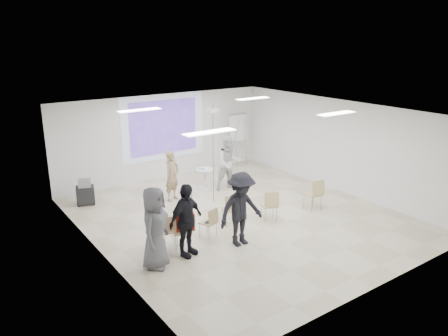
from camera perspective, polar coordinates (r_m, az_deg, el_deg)
floor at (r=12.50m, az=2.13°, el=-6.58°), size 8.00×9.00×0.10m
ceiling at (r=11.62m, az=2.30°, el=7.58°), size 8.00×9.00×0.10m
wall_back at (r=15.71m, az=-7.95°, el=4.13°), size 8.00×0.10×3.00m
wall_left at (r=10.15m, az=-16.31°, el=-3.57°), size 0.10×9.00×3.00m
wall_right at (r=14.71m, az=14.86°, el=2.84°), size 0.10×9.00×3.00m
projection_halo at (r=15.58m, az=-7.89°, el=5.34°), size 3.20×0.01×2.30m
projection_image at (r=15.56m, az=-7.86°, el=5.33°), size 2.60×0.01×1.90m
pedestal_table at (r=14.55m, az=-2.51°, el=-1.26°), size 0.68×0.68×0.72m
player_left at (r=13.52m, az=-6.82°, el=-0.57°), size 0.78×0.67×1.80m
player_right at (r=14.35m, az=0.65°, el=1.04°), size 1.13×0.99×2.02m
controller_left at (r=13.73m, az=-6.70°, el=0.95°), size 0.08×0.12×0.04m
controller_right at (r=14.35m, az=-0.51°, el=2.51°), size 0.07×0.13×0.04m
chair_far_left at (r=10.66m, az=-7.15°, el=-7.83°), size 0.43×0.46×0.84m
chair_left_mid at (r=10.57m, az=-5.57°, el=-8.04°), size 0.51×0.53×0.82m
chair_left_inner at (r=11.07m, az=-1.83°, el=-6.87°), size 0.47×0.49×0.79m
chair_center at (r=11.76m, az=0.92°, el=-5.14°), size 0.52×0.54×0.88m
chair_right_inner at (r=12.08m, az=6.07°, el=-4.61°), size 0.56×0.57×0.88m
chair_right_far at (r=13.00m, az=11.79°, el=-3.11°), size 0.49×0.52×0.95m
red_jacket at (r=10.37m, az=-5.06°, el=-7.13°), size 0.44×0.25×0.42m
laptop at (r=11.15m, az=-2.16°, el=-6.95°), size 0.34×0.29×0.02m
audience_left at (r=10.04m, az=-5.00°, el=-6.18°), size 1.33×1.03×2.01m
audience_mid at (r=10.51m, az=2.23°, el=-4.77°), size 1.37×0.75×2.10m
audience_outer at (r=9.64m, az=-9.07°, el=-7.11°), size 1.20×1.18×2.08m
flipchart_easel at (r=16.91m, az=1.85°, el=5.33°), size 0.90×0.68×2.09m
av_cart at (r=13.90m, az=-17.66°, el=-3.11°), size 0.63×0.56×0.79m
ceiling_projector at (r=12.93m, az=-1.42°, el=6.92°), size 0.30×0.25×3.00m
fluor_panel_nw at (r=12.32m, az=-10.98°, el=7.44°), size 1.20×0.30×0.02m
fluor_panel_ne at (r=14.41m, az=3.79°, el=9.05°), size 1.20×0.30×0.02m
fluor_panel_sw at (r=9.29m, az=-1.88°, el=4.71°), size 1.20×0.30×0.02m
fluor_panel_se at (r=11.93m, az=14.48°, el=6.91°), size 1.20×0.30×0.02m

